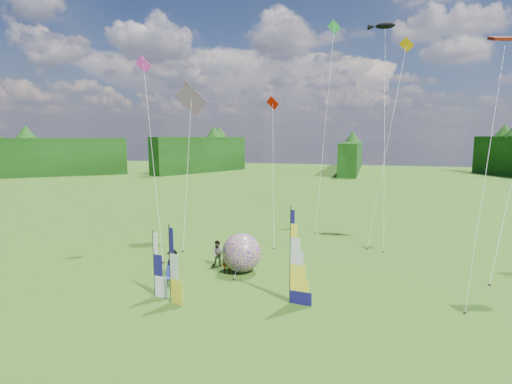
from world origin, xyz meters
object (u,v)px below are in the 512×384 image
(camp_chair, at_px, (169,276))
(feather_banner_main, at_px, (290,257))
(spectator_b, at_px, (218,253))
(bol_inflatable, at_px, (242,253))
(side_banner_far, at_px, (154,265))
(spectator_a, at_px, (227,260))
(kite_whale, at_px, (385,115))
(spectator_c, at_px, (173,264))
(side_banner_left, at_px, (170,265))
(spectator_d, at_px, (236,258))

(camp_chair, bearing_deg, feather_banner_main, -8.00)
(spectator_b, bearing_deg, bol_inflatable, -23.04)
(feather_banner_main, distance_m, bol_inflatable, 5.63)
(side_banner_far, xyz_separation_m, spectator_a, (2.44, 4.53, -0.91))
(kite_whale, bearing_deg, spectator_b, -109.89)
(kite_whale, bearing_deg, side_banner_far, -103.60)
(feather_banner_main, relative_size, spectator_b, 2.81)
(camp_chair, bearing_deg, spectator_c, 105.69)
(side_banner_left, relative_size, spectator_d, 2.29)
(feather_banner_main, distance_m, spectator_d, 5.93)
(side_banner_left, bearing_deg, spectator_c, 135.49)
(feather_banner_main, bearing_deg, camp_chair, -176.86)
(side_banner_far, bearing_deg, spectator_c, 107.52)
(feather_banner_main, relative_size, side_banner_left, 1.23)
(side_banner_left, xyz_separation_m, spectator_a, (1.22, 5.01, -1.14))
(spectator_d, bearing_deg, kite_whale, -93.42)
(feather_banner_main, relative_size, bol_inflatable, 1.97)
(bol_inflatable, relative_size, spectator_c, 1.42)
(side_banner_far, bearing_deg, bol_inflatable, 65.86)
(spectator_b, height_order, kite_whale, kite_whale)
(spectator_a, xyz_separation_m, camp_chair, (-2.43, -2.93, -0.29))
(spectator_b, distance_m, kite_whale, 19.31)
(spectator_a, relative_size, spectator_d, 0.98)
(spectator_a, bearing_deg, side_banner_far, -124.09)
(spectator_a, bearing_deg, spectator_c, -156.79)
(feather_banner_main, relative_size, spectator_c, 2.81)
(camp_chair, relative_size, kite_whale, 0.05)
(spectator_d, relative_size, kite_whale, 0.08)
(spectator_b, height_order, spectator_d, spectator_b)
(bol_inflatable, distance_m, spectator_d, 0.51)
(spectator_d, distance_m, camp_chair, 4.47)
(bol_inflatable, bearing_deg, camp_chair, -132.75)
(feather_banner_main, bearing_deg, side_banner_far, -164.08)
(kite_whale, bearing_deg, feather_banner_main, -86.39)
(spectator_a, distance_m, kite_whale, 19.59)
(side_banner_left, relative_size, spectator_c, 2.29)
(feather_banner_main, distance_m, spectator_c, 7.95)
(spectator_c, distance_m, spectator_d, 3.96)
(feather_banner_main, distance_m, spectator_a, 5.97)
(side_banner_far, relative_size, spectator_a, 2.07)
(spectator_c, bearing_deg, spectator_b, -29.21)
(bol_inflatable, xyz_separation_m, spectator_c, (-3.70, -2.16, -0.37))
(camp_chair, height_order, kite_whale, kite_whale)
(spectator_c, height_order, spectator_d, spectator_c)
(side_banner_left, distance_m, spectator_b, 6.25)
(spectator_d, height_order, camp_chair, spectator_d)
(feather_banner_main, xyz_separation_m, side_banner_left, (-5.90, -1.67, -0.45))
(spectator_c, bearing_deg, bol_inflatable, -54.83)
(spectator_b, bearing_deg, spectator_a, -52.48)
(bol_inflatable, distance_m, kite_whale, 18.62)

